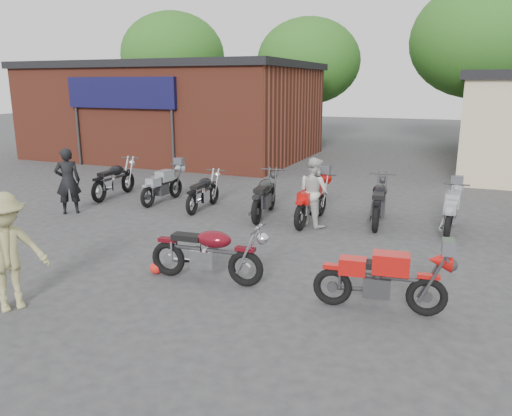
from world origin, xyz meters
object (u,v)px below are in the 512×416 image
at_px(row_bike_3, 265,193).
at_px(row_bike_5, 379,199).
at_px(helmet, 156,268).
at_px(row_bike_4, 312,199).
at_px(sportbike, 382,276).
at_px(row_bike_6, 452,209).
at_px(person_dark, 68,181).
at_px(person_light, 314,192).
at_px(person_tan, 6,252).
at_px(row_bike_1, 163,184).
at_px(row_bike_2, 204,190).
at_px(vintage_motorcycle, 208,249).
at_px(row_bike_0, 114,177).

height_order(row_bike_3, row_bike_5, row_bike_3).
relative_size(helmet, row_bike_4, 0.11).
height_order(sportbike, row_bike_6, sportbike).
relative_size(person_dark, person_light, 1.05).
relative_size(person_dark, row_bike_4, 0.85).
xyz_separation_m(person_tan, row_bike_5, (4.38, 7.00, -0.30)).
relative_size(row_bike_1, row_bike_2, 1.03).
bearing_deg(row_bike_4, person_light, -151.37).
relative_size(person_light, row_bike_4, 0.81).
height_order(person_light, person_tan, person_tan).
bearing_deg(vintage_motorcycle, row_bike_6, 48.37).
height_order(sportbike, row_bike_5, row_bike_5).
height_order(person_light, row_bike_5, person_light).
bearing_deg(row_bike_2, row_bike_4, -95.78).
distance_m(row_bike_3, row_bike_5, 2.86).
xyz_separation_m(sportbike, person_light, (-2.26, 4.14, 0.28)).
xyz_separation_m(person_light, row_bike_0, (-6.43, 0.72, -0.23)).
bearing_deg(person_light, person_dark, 44.93).
xyz_separation_m(row_bike_0, row_bike_6, (9.52, -0.02, -0.05)).
bearing_deg(row_bike_4, helmet, 162.62).
height_order(helmet, person_light, person_light).
xyz_separation_m(sportbike, row_bike_2, (-5.49, 4.57, -0.02)).
xyz_separation_m(vintage_motorcycle, row_bike_2, (-2.53, 4.53, -0.05)).
height_order(row_bike_0, row_bike_2, row_bike_0).
xyz_separation_m(vintage_motorcycle, person_tan, (-2.26, -2.12, 0.32)).
distance_m(person_dark, row_bike_2, 3.55).
relative_size(row_bike_5, row_bike_6, 1.11).
xyz_separation_m(person_tan, row_bike_6, (6.05, 6.93, -0.36)).
bearing_deg(row_bike_0, vintage_motorcycle, -134.02).
xyz_separation_m(person_tan, row_bike_4, (2.84, 6.47, -0.31)).
bearing_deg(row_bike_3, row_bike_5, -88.77).
relative_size(row_bike_3, row_bike_4, 1.02).
xyz_separation_m(helmet, row_bike_0, (-4.70, 4.88, 0.49)).
distance_m(helmet, row_bike_3, 4.53).
relative_size(person_tan, row_bike_4, 0.89).
height_order(row_bike_1, row_bike_6, row_bike_1).
distance_m(helmet, row_bike_4, 4.71).
xyz_separation_m(person_light, row_bike_2, (-3.23, 0.42, -0.30)).
bearing_deg(row_bike_4, row_bike_2, 89.44).
xyz_separation_m(person_light, row_bike_3, (-1.40, 0.33, -0.22)).
distance_m(person_light, row_bike_1, 4.76).
bearing_deg(person_light, sportbike, 151.39).
bearing_deg(helmet, row_bike_5, 57.30).
height_order(row_bike_1, row_bike_3, row_bike_3).
distance_m(row_bike_0, row_bike_3, 5.05).
bearing_deg(row_bike_5, vintage_motorcycle, 151.57).
bearing_deg(person_light, row_bike_3, 19.71).
relative_size(person_tan, row_bike_1, 0.96).
xyz_separation_m(person_tan, row_bike_0, (-3.48, 6.95, -0.31)).
bearing_deg(row_bike_3, row_bike_1, 76.08).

